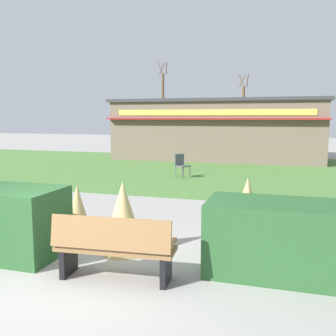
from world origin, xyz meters
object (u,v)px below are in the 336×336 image
Objects in this scene: tree_left_bg at (243,112)px; parked_car_west_slot at (199,138)px; park_bench at (114,248)px; food_kiosk at (218,129)px; cafe_chair_east at (181,164)px; tree_right_bg at (163,106)px.

parked_car_west_slot is at bearing -113.17° from tree_left_bg.
tree_left_bg is at bearing 92.61° from park_bench.
cafe_chair_east is at bearing -91.91° from food_kiosk.
cafe_chair_east is 0.21× the size of parked_car_west_slot.
tree_right_bg is (-9.07, 30.79, 2.88)m from park_bench.
parked_car_west_slot is 0.70× the size of tree_left_bg.
tree_right_bg is at bearing 118.00° from food_kiosk.
cafe_chair_east is at bearing -80.22° from parked_car_west_slot.
food_kiosk is (-1.21, 16.01, 1.13)m from park_bench.
park_bench is at bearing -80.98° from cafe_chair_east.
cafe_chair_east is (-1.45, 9.11, 0.05)m from park_bench.
tree_right_bg reaches higher than park_bench.
parked_car_west_slot is at bearing -50.13° from tree_right_bg.
tree_left_bg is (0.02, 22.23, 2.16)m from cafe_chair_east.
cafe_chair_east is at bearing 99.02° from park_bench.
park_bench is 25.27m from parked_car_west_slot.
tree_left_bg is (-0.22, 15.32, 1.08)m from food_kiosk.
tree_left_bg reaches higher than cafe_chair_east.
parked_car_west_slot is (-2.73, 15.82, 0.12)m from cafe_chair_east.
food_kiosk is 9.44m from parked_car_west_slot.
tree_left_bg reaches higher than parked_car_west_slot.
food_kiosk is 2.60× the size of parked_car_west_slot.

